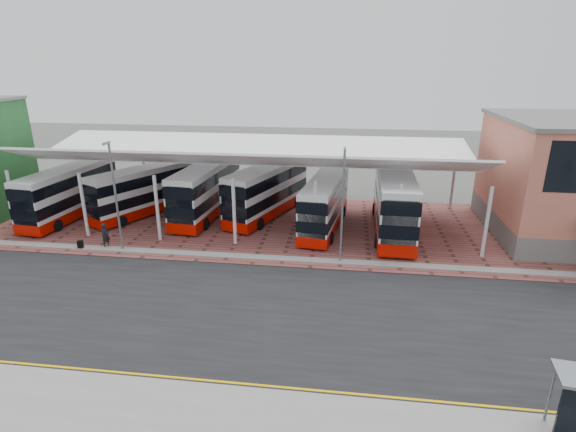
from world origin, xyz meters
name	(u,v)px	position (x,y,z in m)	size (l,w,h in m)	color
ground	(302,307)	(0.00, 0.00, 0.00)	(140.00, 140.00, 0.00)	#4D504B
road	(301,317)	(0.00, -1.00, 0.01)	(120.00, 14.00, 0.02)	black
forecourt	(342,228)	(2.00, 13.00, 0.03)	(72.00, 16.00, 0.06)	brown
sidewalk	(279,428)	(0.00, -9.00, 0.07)	(120.00, 4.00, 0.14)	gray
north_kerb	(311,260)	(0.00, 6.20, 0.07)	(120.00, 0.80, 0.14)	gray
yellow_line_near	(286,392)	(0.00, -7.00, 0.03)	(120.00, 0.12, 0.01)	#F3B800
yellow_line_far	(287,388)	(0.00, -6.70, 0.03)	(120.00, 0.12, 0.01)	#F3B800
canopy	(248,155)	(-6.00, 13.94, 5.80)	(37.00, 11.63, 7.07)	silver
lamp_west	(115,194)	(-14.00, 6.27, 4.36)	(0.16, 0.90, 8.07)	slate
lamp_east	(343,203)	(2.00, 6.27, 4.36)	(0.16, 0.90, 8.07)	slate
bus_0	(69,193)	(-21.90, 12.68, 2.25)	(3.46, 10.88, 4.41)	silver
bus_1	(143,191)	(-15.78, 14.24, 2.16)	(6.92, 10.18, 4.23)	silver
bus_2	(206,191)	(-10.08, 14.69, 2.32)	(3.49, 11.24, 4.56)	silver
bus_3	(267,191)	(-4.70, 15.36, 2.29)	(6.05, 11.12, 4.50)	silver
bus_4	(325,204)	(0.51, 12.82, 2.13)	(3.66, 10.34, 4.17)	silver
bus_5	(394,203)	(6.05, 12.82, 2.48)	(3.18, 11.87, 4.86)	silver
pedestrian	(106,236)	(-15.34, 6.53, 1.00)	(0.68, 0.45, 1.87)	black
suitcase	(80,245)	(-17.13, 6.00, 0.38)	(0.37, 0.27, 0.64)	black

